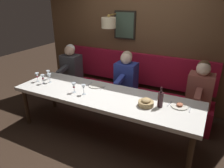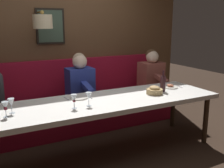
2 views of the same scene
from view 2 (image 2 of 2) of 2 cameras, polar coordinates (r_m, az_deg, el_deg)
The scene contains 14 objects.
ground_plane at distance 3.58m, azimuth -1.35°, elevation -14.88°, with size 12.00×12.00×0.00m, color #332319.
dining_table at distance 3.31m, azimuth -1.41°, elevation -4.40°, with size 0.90×3.01×0.74m.
banquette_bench at distance 4.24m, azimuth -6.69°, elevation -7.05°, with size 0.52×3.21×0.45m, color maroon.
back_wall_panel at distance 4.53m, azimuth -9.77°, elevation 8.91°, with size 0.59×4.41×2.90m.
diner_nearest at distance 4.68m, azimuth 8.54°, elevation 2.34°, with size 0.60×0.40×0.79m.
diner_near at distance 4.06m, azimuth -6.96°, elevation 0.74°, with size 0.60×0.40×0.79m.
place_setting_0 at distance 3.38m, azimuth -7.29°, elevation -2.97°, with size 0.24×0.32×0.01m.
place_setting_1 at distance 4.01m, azimuth 12.56°, elevation -0.55°, with size 0.24×0.32×0.05m.
wine_glass_0 at distance 2.88m, azimuth -22.22°, elevation -4.51°, with size 0.07×0.07×0.16m.
wine_glass_1 at distance 3.03m, azimuth -5.09°, elevation -2.68°, with size 0.07×0.07×0.16m.
wine_glass_3 at distance 2.96m, azimuth -8.27°, elevation -3.16°, with size 0.07×0.07×0.16m.
wine_glass_5 at distance 2.97m, azimuth -21.10°, elevation -3.83°, with size 0.07×0.07×0.16m.
wine_bottle at distance 3.73m, azimuth 11.01°, elevation 0.13°, with size 0.08×0.08×0.30m.
bread_bowl at distance 3.59m, azimuth 9.24°, elevation -1.42°, with size 0.22×0.22×0.12m.
Camera 2 is at (-2.84, 1.38, 1.68)m, focal length 41.99 mm.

